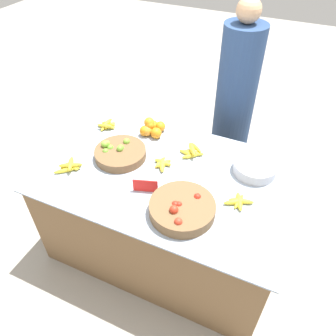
# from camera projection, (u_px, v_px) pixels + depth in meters

# --- Properties ---
(ground_plane) EXTENTS (12.00, 12.00, 0.00)m
(ground_plane) POSITION_uv_depth(u_px,v_px,m) (168.00, 241.00, 2.67)
(ground_plane) COLOR #A39E93
(market_table) EXTENTS (1.65, 1.08, 0.75)m
(market_table) POSITION_uv_depth(u_px,v_px,m) (168.00, 211.00, 2.42)
(market_table) COLOR brown
(market_table) RESTS_ON ground_plane
(lime_bowl) EXTENTS (0.36, 0.36, 0.11)m
(lime_bowl) POSITION_uv_depth(u_px,v_px,m) (120.00, 153.00, 2.28)
(lime_bowl) COLOR brown
(lime_bowl) RESTS_ON market_table
(tomato_basket) EXTENTS (0.39, 0.39, 0.11)m
(tomato_basket) POSITION_uv_depth(u_px,v_px,m) (182.00, 208.00, 1.89)
(tomato_basket) COLOR brown
(tomato_basket) RESTS_ON market_table
(orange_pile) EXTENTS (0.17, 0.18, 0.13)m
(orange_pile) POSITION_uv_depth(u_px,v_px,m) (151.00, 128.00, 2.48)
(orange_pile) COLOR orange
(orange_pile) RESTS_ON market_table
(metal_bowl) EXTENTS (0.28, 0.28, 0.07)m
(metal_bowl) POSITION_uv_depth(u_px,v_px,m) (255.00, 168.00, 2.16)
(metal_bowl) COLOR #B7B7BF
(metal_bowl) RESTS_ON market_table
(price_sign) EXTENTS (0.15, 0.05, 0.09)m
(price_sign) POSITION_uv_depth(u_px,v_px,m) (145.00, 186.00, 2.02)
(price_sign) COLOR red
(price_sign) RESTS_ON market_table
(banana_bunch_back_center) EXTENTS (0.13, 0.16, 0.04)m
(banana_bunch_back_center) POSITION_uv_depth(u_px,v_px,m) (163.00, 163.00, 2.22)
(banana_bunch_back_center) COLOR yellow
(banana_bunch_back_center) RESTS_ON market_table
(banana_bunch_front_left) EXTENTS (0.15, 0.15, 0.06)m
(banana_bunch_front_left) POSITION_uv_depth(u_px,v_px,m) (107.00, 125.00, 2.55)
(banana_bunch_front_left) COLOR yellow
(banana_bunch_front_left) RESTS_ON market_table
(banana_bunch_middle_left) EXTENTS (0.16, 0.18, 0.06)m
(banana_bunch_middle_left) POSITION_uv_depth(u_px,v_px,m) (70.00, 166.00, 2.19)
(banana_bunch_middle_left) COLOR yellow
(banana_bunch_middle_left) RESTS_ON market_table
(banana_bunch_front_center) EXTENTS (0.18, 0.15, 0.03)m
(banana_bunch_front_center) POSITION_uv_depth(u_px,v_px,m) (239.00, 201.00, 1.96)
(banana_bunch_front_center) COLOR yellow
(banana_bunch_front_center) RESTS_ON market_table
(banana_bunch_middle_right) EXTENTS (0.18, 0.18, 0.06)m
(banana_bunch_middle_right) POSITION_uv_depth(u_px,v_px,m) (192.00, 152.00, 2.30)
(banana_bunch_middle_right) COLOR yellow
(banana_bunch_middle_right) RESTS_ON market_table
(vendor_person) EXTENTS (0.32, 0.32, 1.63)m
(vendor_person) POSITION_uv_depth(u_px,v_px,m) (233.00, 110.00, 2.74)
(vendor_person) COLOR navy
(vendor_person) RESTS_ON ground_plane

